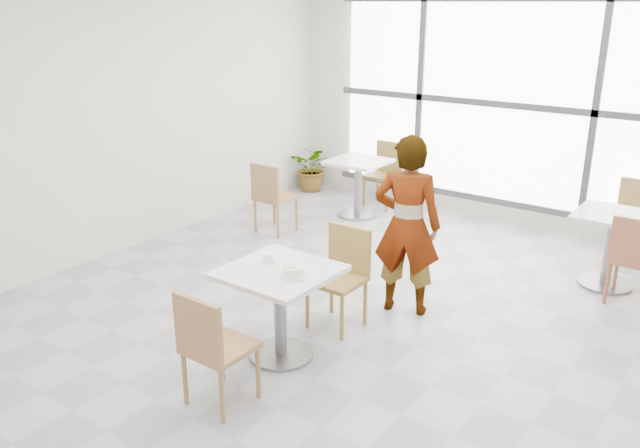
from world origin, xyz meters
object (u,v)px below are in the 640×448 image
Objects in this scene: bg_table_right at (611,239)px; plant_left at (313,168)px; main_table at (280,296)px; bg_chair_left_near at (271,194)px; chair_near at (211,343)px; bg_chair_left_far at (386,170)px; oatmeal_bowl at (293,271)px; coffee_cup at (268,258)px; person at (407,226)px; bg_table_left at (358,180)px; chair_far at (342,270)px; bg_chair_right_far at (635,215)px; bg_chair_right_near at (635,255)px.

bg_table_right reaches higher than plant_left.
bg_chair_left_near reaches higher than main_table.
bg_chair_left_near is at bearing 131.75° from main_table.
chair_near reaches higher than bg_table_right.
bg_chair_left_far is (0.51, 1.83, 0.00)m from bg_chair_left_near.
coffee_cup is (-0.35, 0.11, -0.01)m from oatmeal_bowl.
chair_near is at bearing -85.76° from main_table.
person is 2.18× the size of bg_table_left.
chair_near is 1.56m from chair_far.
chair_far is (0.01, 1.56, 0.00)m from chair_near.
bg_table_left is at bearing -93.61° from bg_chair_left_far.
bg_chair_left_near and bg_chair_right_far have the same top height.
person is 1.88× the size of bg_chair_left_near.
bg_chair_right_far is at bearing 65.55° from main_table.
person is at bearing 80.97° from oatmeal_bowl.
bg_chair_left_far is (0.04, 0.63, 0.01)m from bg_table_left.
chair_near is 4.43m from bg_table_left.
chair_far is 0.86m from oatmeal_bowl.
chair_near is at bearing -69.92° from bg_table_left.
bg_chair_left_far is at bearing 178.19° from bg_chair_right_far.
oatmeal_bowl is 0.24× the size of bg_chair_right_near.
bg_table_left is 0.86× the size of bg_chair_right_far.
bg_chair_right_far is (1.77, 3.89, -0.02)m from main_table.
coffee_cup is (-0.24, 0.87, 0.28)m from chair_near.
person is 1.88× the size of bg_chair_right_near.
chair_near is 4.13m from bg_table_right.
person is 4.06m from plant_left.
main_table is 4.77m from plant_left.
person is at bearing -56.09° from bg_chair_left_far.
main_table is 1.17× the size of plant_left.
chair_near is (0.06, -0.80, -0.02)m from main_table.
main_table and bg_table_right have the same top height.
chair_far reaches higher than bg_table_right.
bg_chair_left_near reaches higher than bg_table_right.
coffee_cup is 3.49m from bg_table_right.
person is 1.88× the size of bg_chair_left_far.
chair_near is 0.53× the size of person.
bg_chair_right_near is (3.95, 0.46, 0.00)m from bg_chair_left_near.
chair_near is 0.95m from coffee_cup.
coffee_cup is 4.29m from bg_chair_right_far.
bg_chair_right_far is at bearing -0.94° from plant_left.
bg_chair_right_far is (-0.26, 1.26, 0.00)m from bg_chair_right_near.
oatmeal_bowl reaches higher than plant_left.
bg_chair_right_near is 4.87m from plant_left.
chair_far is at bearing -90.25° from chair_near.
chair_near is at bearing -74.90° from coffee_cup.
bg_chair_right_near is at bearing 52.32° from main_table.
chair_far is 3.55m from bg_chair_left_far.
chair_near is at bearing 60.14° from bg_chair_right_near.
bg_table_right is 0.86× the size of bg_chair_right_far.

